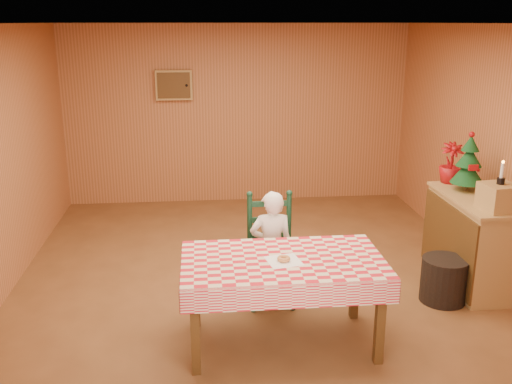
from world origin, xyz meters
TOP-DOWN VIEW (x-y plane):
  - ground at (0.00, 0.00)m, footprint 6.00×6.00m
  - cabin_walls at (-0.00, 0.53)m, footprint 5.10×6.05m
  - dining_table at (0.09, -1.10)m, footprint 1.66×0.96m
  - ladder_chair at (0.09, -0.32)m, footprint 0.44×0.40m
  - seated_child at (0.09, -0.37)m, footprint 0.41×0.27m
  - napkin at (0.09, -1.15)m, footprint 0.31×0.31m
  - donut at (0.09, -1.15)m, footprint 0.14×0.14m
  - shelf_unit at (2.18, -0.14)m, footprint 0.54×1.24m
  - crate at (2.19, -0.54)m, footprint 0.34×0.34m
  - christmas_tree at (2.19, 0.11)m, footprint 0.34×0.34m
  - flower_arrangement at (2.14, 0.41)m, footprint 0.27×0.27m
  - candle_set at (2.19, -0.54)m, footprint 0.07×0.07m
  - storage_bin at (1.76, -0.51)m, footprint 0.54×0.54m

SIDE VIEW (x-z plane):
  - ground at x=0.00m, z-range 0.00..0.00m
  - storage_bin at x=1.76m, z-range 0.00..0.44m
  - shelf_unit at x=2.18m, z-range 0.00..0.93m
  - ladder_chair at x=0.09m, z-range -0.04..1.04m
  - seated_child at x=0.09m, z-range 0.00..1.12m
  - dining_table at x=0.09m, z-range 0.30..1.07m
  - napkin at x=0.09m, z-range 0.77..0.77m
  - donut at x=0.09m, z-range 0.77..0.81m
  - crate at x=2.19m, z-range 0.93..1.18m
  - flower_arrangement at x=2.14m, z-range 0.93..1.37m
  - christmas_tree at x=2.19m, z-range 0.90..1.52m
  - candle_set at x=2.19m, z-range 1.13..1.36m
  - cabin_walls at x=0.00m, z-range 0.50..3.15m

